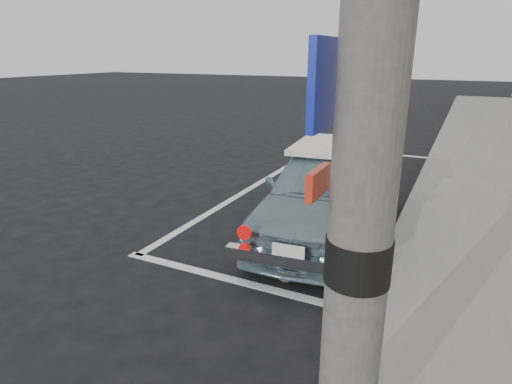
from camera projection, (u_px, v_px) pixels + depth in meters
ground at (222, 254)px, 5.24m from camera, size 80.00×80.00×0.00m
sidewalk at (511, 236)px, 5.58m from camera, size 2.80×40.00×0.15m
pline_rear at (239, 281)px, 4.61m from camera, size 3.00×0.12×0.01m
pline_front at (373, 153)px, 10.58m from camera, size 3.00×0.12×0.01m
pline_side at (262, 182)px, 8.18m from camera, size 0.12×7.00×0.01m
retro_coupe at (326, 190)px, 5.72m from camera, size 1.76×3.66×1.20m
cat at (286, 271)px, 4.60m from camera, size 0.32×0.44×0.25m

